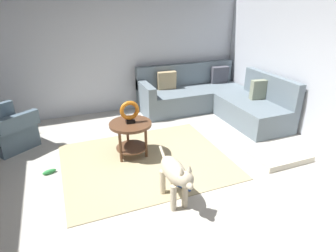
% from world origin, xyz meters
% --- Properties ---
extents(ground_plane, '(6.00, 6.00, 0.10)m').
position_xyz_m(ground_plane, '(0.00, 0.00, -0.05)').
color(ground_plane, beige).
extents(wall_back, '(6.00, 0.12, 2.70)m').
position_xyz_m(wall_back, '(0.00, 2.94, 1.35)').
color(wall_back, silver).
rests_on(wall_back, ground_plane).
extents(area_rug, '(2.30, 1.90, 0.01)m').
position_xyz_m(area_rug, '(0.15, 0.70, 0.01)').
color(area_rug, tan).
rests_on(area_rug, ground_plane).
extents(sectional_couch, '(2.20, 2.25, 0.88)m').
position_xyz_m(sectional_couch, '(1.99, 2.01, 0.29)').
color(sectional_couch, slate).
rests_on(sectional_couch, ground_plane).
extents(armchair, '(0.94, 1.00, 0.88)m').
position_xyz_m(armchair, '(-1.70, 1.88, 0.32)').
color(armchair, '#4C6070').
rests_on(armchair, ground_plane).
extents(side_table, '(0.60, 0.60, 0.54)m').
position_xyz_m(side_table, '(0.01, 0.92, 0.42)').
color(side_table, brown).
rests_on(side_table, ground_plane).
extents(torus_sculpture, '(0.28, 0.08, 0.33)m').
position_xyz_m(torus_sculpture, '(0.01, 0.92, 0.71)').
color(torus_sculpture, black).
rests_on(torus_sculpture, side_table).
extents(dog_bed_mat, '(0.80, 0.60, 0.09)m').
position_xyz_m(dog_bed_mat, '(1.98, 0.08, 0.04)').
color(dog_bed_mat, beige).
rests_on(dog_bed_mat, ground_plane).
extents(dog, '(0.23, 0.85, 0.63)m').
position_xyz_m(dog, '(0.18, -0.27, 0.38)').
color(dog, beige).
rests_on(dog, ground_plane).
extents(dog_toy_rope, '(0.15, 0.19, 0.05)m').
position_xyz_m(dog_toy_rope, '(0.38, -0.09, 0.03)').
color(dog_toy_rope, blue).
rests_on(dog_toy_rope, ground_plane).
extents(dog_toy_bone, '(0.19, 0.11, 0.06)m').
position_xyz_m(dog_toy_bone, '(-1.15, 0.88, 0.03)').
color(dog_toy_bone, green).
rests_on(dog_toy_bone, ground_plane).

